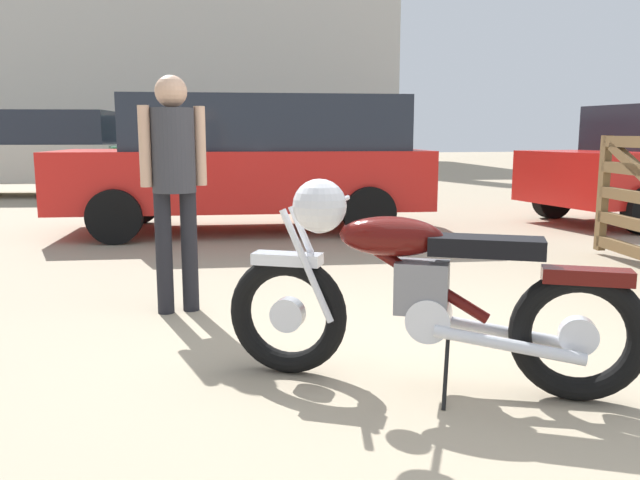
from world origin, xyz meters
name	(u,v)px	position (x,y,z in m)	size (l,w,h in m)	color
ground_plane	(452,358)	(0.00, 0.00, 0.00)	(80.00, 80.00, 0.00)	gray
vintage_motorcycle	(414,292)	(-0.37, -0.34, 0.49)	(1.90, 1.05, 1.07)	black
bystander	(174,170)	(-1.52, 1.34, 1.02)	(0.45, 0.30, 1.66)	black
pale_sedan_back	(18,150)	(-4.69, 11.23, 0.94)	(4.92, 2.53, 1.74)	black
blue_hatchback_right	(213,146)	(-0.50, 14.64, 0.94)	(4.90, 2.45, 1.74)	black
red_hatchback_near	(252,159)	(-0.53, 5.18, 0.94)	(4.85, 2.32, 1.74)	black
dark_sedan_left	(217,155)	(-0.67, 10.14, 0.84)	(4.41, 2.40, 1.67)	black
industrial_building	(125,57)	(-3.67, 29.27, 4.87)	(25.01, 13.95, 18.55)	beige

